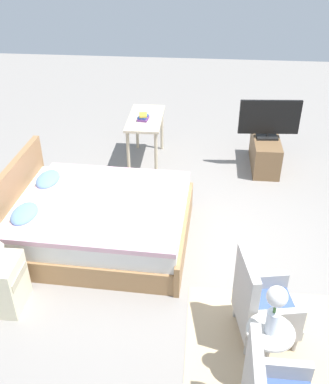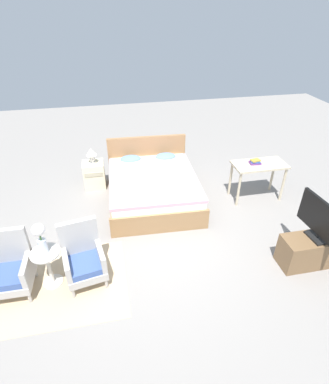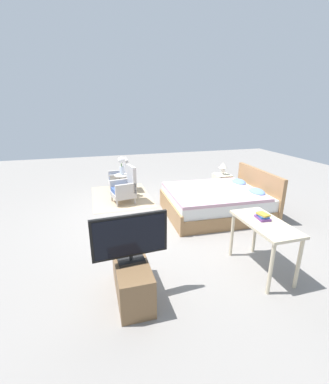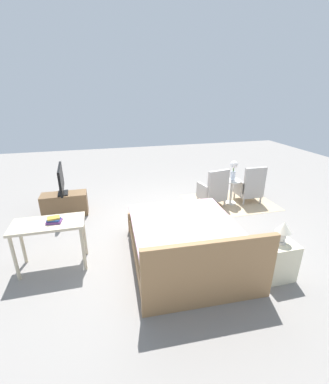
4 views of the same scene
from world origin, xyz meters
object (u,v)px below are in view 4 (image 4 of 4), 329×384
at_px(bed, 187,244).
at_px(tv_flatscreen, 61,180).
at_px(book_stack, 54,220).
at_px(table_lamp, 284,230).
at_px(tv_stand, 65,204).
at_px(armchair_by_window_right, 213,191).
at_px(nightstand, 278,260).
at_px(flower_vase, 234,169).
at_px(armchair_by_window_left, 250,187).
at_px(side_table, 231,189).
at_px(vanity_desk, 49,230).

xyz_separation_m(bed, tv_flatscreen, (2.09, -2.25, 0.52)).
bearing_deg(book_stack, table_lamp, 161.38).
bearing_deg(tv_stand, book_stack, 93.17).
relative_size(armchair_by_window_right, nightstand, 1.59).
distance_m(tv_flatscreen, book_stack, 1.91).
xyz_separation_m(armchair_by_window_right, table_lamp, (0.15, 2.59, 0.41)).
xyz_separation_m(flower_vase, nightstand, (0.63, 2.59, -0.60)).
xyz_separation_m(bed, nightstand, (-1.15, 0.72, -0.01)).
height_order(armchair_by_window_left, tv_flatscreen, tv_flatscreen).
xyz_separation_m(flower_vase, book_stack, (3.76, 1.54, -0.08)).
bearing_deg(bed, tv_flatscreen, -47.13).
bearing_deg(nightstand, book_stack, -18.61).
distance_m(flower_vase, book_stack, 4.06).
distance_m(side_table, tv_stand, 3.88).
relative_size(armchair_by_window_right, tv_flatscreen, 1.00).
xyz_separation_m(flower_vase, tv_flatscreen, (3.87, -0.37, -0.07)).
bearing_deg(armchair_by_window_right, tv_stand, -6.31).
xyz_separation_m(table_lamp, tv_stand, (3.24, -2.96, -0.55)).
relative_size(armchair_by_window_right, tv_stand, 0.96).
xyz_separation_m(side_table, tv_stand, (3.86, -0.37, -0.13)).
relative_size(side_table, tv_stand, 0.62).
xyz_separation_m(armchair_by_window_right, side_table, (-0.48, -0.01, -0.01)).
bearing_deg(tv_flatscreen, tv_stand, -175.92).
relative_size(side_table, vanity_desk, 0.58).
distance_m(bed, vanity_desk, 2.13).
relative_size(armchair_by_window_right, table_lamp, 2.79).
height_order(table_lamp, book_stack, table_lamp).
bearing_deg(tv_flatscreen, flower_vase, 174.57).
bearing_deg(nightstand, armchair_by_window_left, -113.38).
xyz_separation_m(table_lamp, book_stack, (3.13, -1.05, 0.02)).
bearing_deg(vanity_desk, table_lamp, 161.55).
bearing_deg(flower_vase, armchair_by_window_right, 0.73).
height_order(nightstand, tv_stand, nightstand).
bearing_deg(nightstand, vanity_desk, -18.44).
distance_m(armchair_by_window_right, tv_flatscreen, 3.43).
distance_m(bed, tv_flatscreen, 3.11).
distance_m(tv_flatscreen, vanity_desk, 1.89).
relative_size(table_lamp, tv_stand, 0.34).
relative_size(bed, tv_stand, 2.31).
bearing_deg(book_stack, nightstand, 161.39).
height_order(tv_stand, book_stack, book_stack).
height_order(nightstand, book_stack, book_stack).
distance_m(vanity_desk, book_stack, 0.18).
bearing_deg(bed, armchair_by_window_right, -124.78).
bearing_deg(book_stack, armchair_by_window_right, -154.91).
xyz_separation_m(flower_vase, vanity_desk, (3.85, 1.52, -0.24)).
bearing_deg(book_stack, bed, 170.30).
bearing_deg(flower_vase, tv_flatscreen, -5.43).
xyz_separation_m(side_table, table_lamp, (0.63, 2.60, 0.42)).
bearing_deg(armchair_by_window_left, bed, 39.47).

